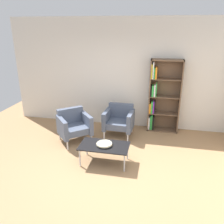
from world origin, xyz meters
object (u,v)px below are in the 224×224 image
at_px(armchair_corner_red, 119,120).
at_px(armchair_spare_guest, 74,125).
at_px(coffee_table_low, 104,147).
at_px(decorative_bowl, 104,144).
at_px(bookshelf_tall, 161,97).

relative_size(armchair_corner_red, armchair_spare_guest, 0.82).
xyz_separation_m(coffee_table_low, decorative_bowl, (-0.00, 0.00, 0.07)).
bearing_deg(coffee_table_low, decorative_bowl, 180.00).
bearing_deg(armchair_corner_red, armchair_spare_guest, -148.80).
bearing_deg(armchair_spare_guest, bookshelf_tall, -12.95).
xyz_separation_m(bookshelf_tall, decorative_bowl, (-1.08, -1.88, -0.50)).
xyz_separation_m(bookshelf_tall, coffee_table_low, (-1.08, -1.88, -0.57)).
height_order(bookshelf_tall, decorative_bowl, bookshelf_tall).
distance_m(bookshelf_tall, armchair_corner_red, 1.25).
relative_size(bookshelf_tall, armchair_spare_guest, 2.00).
distance_m(bookshelf_tall, decorative_bowl, 2.23).
bearing_deg(bookshelf_tall, armchair_spare_guest, -152.26).
height_order(coffee_table_low, decorative_bowl, decorative_bowl).
bearing_deg(armchair_corner_red, bookshelf_tall, 30.08).
relative_size(decorative_bowl, armchair_spare_guest, 0.34).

